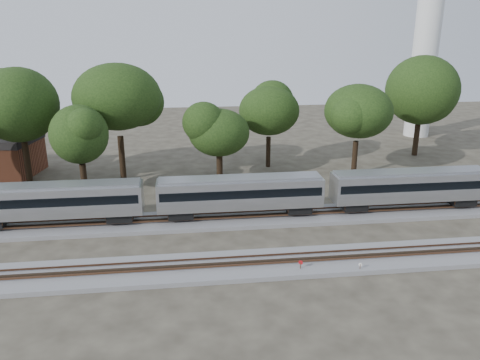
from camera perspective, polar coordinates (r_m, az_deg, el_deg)
The scene contains 14 objects.
ground at distance 43.07m, azimuth -0.02°, elevation -8.08°, with size 160.00×160.00×0.00m, color #383328.
track_far at distance 48.41m, azimuth -0.90°, elevation -4.76°, with size 160.00×5.00×0.73m.
track_near at distance 39.45m, azimuth 0.70°, elevation -10.35°, with size 160.00×5.00×0.73m.
train at distance 52.81m, azimuth 20.12°, elevation -0.57°, with size 123.65×3.01×4.43m.
switch_stand_red at distance 38.73m, azimuth 7.39°, elevation -10.24°, with size 0.34×0.17×1.11m.
switch_stand_white at distance 39.66m, azimuth 14.44°, elevation -10.19°, with size 0.28×0.13×0.92m.
switch_lever at distance 40.15m, azimuth 12.89°, elevation -10.40°, with size 0.50×0.30×0.30m, color #512D19.
tree_1 at distance 63.74m, azimuth -25.35°, elevation 8.28°, with size 10.22×10.22×14.41m.
tree_2 at distance 56.10m, azimuth -19.02°, elevation 5.26°, with size 7.65×7.65×10.79m.
tree_3 at distance 60.93m, azimuth -14.75°, elevation 9.76°, with size 11.00×11.00×15.51m.
tree_4 at distance 59.63m, azimuth -2.56°, elevation 5.77°, with size 6.45×6.45×9.10m.
tree_5 at distance 65.61m, azimuth 3.56°, elevation 8.40°, with size 8.18×8.18×11.54m.
tree_6 at distance 63.40m, azimuth 14.22°, elevation 8.12°, with size 8.81×8.81×12.42m.
tree_7 at distance 76.59m, azimuth 21.30°, elevation 10.15°, with size 10.24×10.24×14.44m.
Camera 1 is at (-4.76, -38.38, 18.95)m, focal length 35.00 mm.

